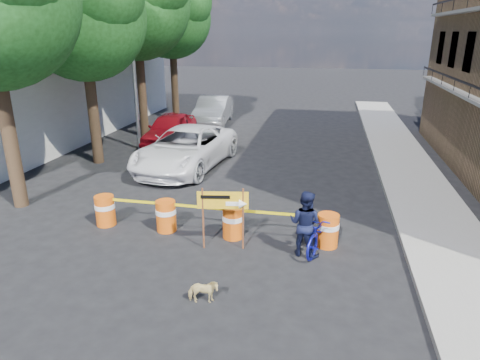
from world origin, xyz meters
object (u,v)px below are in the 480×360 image
at_px(bicycle, 323,213).
at_px(sedan_red, 170,129).
at_px(barrel_far_left, 105,210).
at_px(barrel_mid_left, 166,215).
at_px(barrel_mid_right, 233,222).
at_px(pedestrian, 305,223).
at_px(dog, 203,292).
at_px(suv_white, 186,148).
at_px(barrel_far_right, 328,230).
at_px(sedan_silver, 214,111).
at_px(detour_sign, 229,205).

relative_size(bicycle, sedan_red, 0.44).
distance_m(barrel_far_left, barrel_mid_left, 1.88).
xyz_separation_m(barrel_mid_right, pedestrian, (1.97, -0.57, 0.39)).
bearing_deg(barrel_far_left, dog, -39.00).
xyz_separation_m(barrel_mid_right, suv_white, (-3.29, 5.91, 0.36)).
bearing_deg(dog, suv_white, 9.16).
distance_m(barrel_far_right, sedan_silver, 16.30).
distance_m(barrel_mid_right, suv_white, 6.77).
bearing_deg(detour_sign, barrel_far_left, 160.29).
relative_size(barrel_far_left, barrel_mid_right, 1.00).
height_order(pedestrian, bicycle, bicycle).
height_order(detour_sign, sedan_silver, detour_sign).
distance_m(detour_sign, suv_white, 7.37).
bearing_deg(sedan_red, barrel_mid_left, -72.34).
bearing_deg(barrel_mid_right, bicycle, -4.60).
bearing_deg(barrel_far_right, barrel_mid_left, 179.59).
distance_m(pedestrian, bicycle, 0.59).
height_order(barrel_far_left, detour_sign, detour_sign).
xyz_separation_m(barrel_mid_left, dog, (2.00, -3.14, -0.20)).
relative_size(barrel_mid_left, sedan_red, 0.20).
distance_m(detour_sign, sedan_red, 11.41).
xyz_separation_m(bicycle, sedan_silver, (-6.87, 14.91, -0.18)).
bearing_deg(barrel_mid_right, barrel_mid_left, 178.66).
bearing_deg(sedan_silver, suv_white, -87.27).
relative_size(pedestrian, dog, 2.67).
bearing_deg(barrel_far_left, pedestrian, -6.10).
relative_size(pedestrian, sedan_red, 0.38).
height_order(dog, sedan_silver, sedan_silver).
height_order(barrel_mid_left, sedan_silver, sedan_silver).
bearing_deg(pedestrian, barrel_mid_right, 3.14).
distance_m(dog, sedan_red, 13.62).
xyz_separation_m(barrel_mid_left, detour_sign, (2.00, -0.69, 0.75)).
relative_size(barrel_far_right, bicycle, 0.44).
relative_size(barrel_far_left, sedan_red, 0.20).
distance_m(barrel_far_left, suv_white, 5.89).
bearing_deg(sedan_red, pedestrian, -55.92).
bearing_deg(detour_sign, barrel_mid_right, 84.42).
distance_m(barrel_far_right, pedestrian, 0.91).
xyz_separation_m(barrel_far_left, sedan_red, (-1.46, 9.38, 0.31)).
relative_size(suv_white, sedan_red, 1.30).
distance_m(pedestrian, dog, 3.23).
xyz_separation_m(detour_sign, suv_white, (-3.34, 6.55, -0.39)).
height_order(detour_sign, bicycle, bicycle).
bearing_deg(sedan_silver, bicycle, -70.10).
height_order(barrel_far_right, dog, barrel_far_right).
distance_m(barrel_mid_left, detour_sign, 2.24).
bearing_deg(barrel_mid_left, dog, -57.50).
bearing_deg(barrel_mid_left, barrel_far_left, 179.75).
bearing_deg(barrel_far_right, sedan_silver, 115.51).
height_order(barrel_mid_right, bicycle, bicycle).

